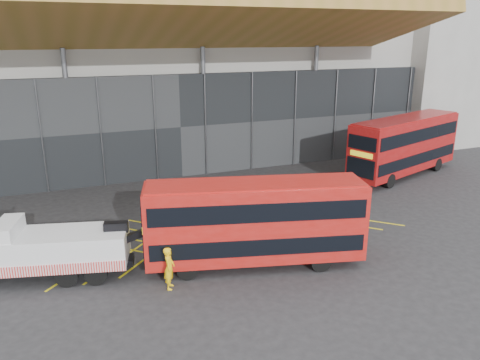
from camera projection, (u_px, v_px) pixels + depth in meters
name	position (u px, v px, depth m)	size (l,w,h in m)	color
ground_plane	(201.00, 233.00, 26.74)	(120.00, 120.00, 0.00)	#252527
road_markings	(227.00, 229.00, 27.31)	(19.96, 7.16, 0.01)	yellow
construction_building	(156.00, 57.00, 41.05)	(55.00, 23.97, 18.00)	gray
east_building	(442.00, 43.00, 49.44)	(15.00, 12.00, 20.00)	gray
recovery_truck	(27.00, 247.00, 21.28)	(9.92, 4.43, 3.46)	black
bus_towed	(255.00, 220.00, 22.38)	(10.69, 5.03, 4.25)	#AD140F
bus_second	(405.00, 144.00, 37.04)	(11.76, 6.16, 4.70)	maroon
worker	(169.00, 268.00, 20.65)	(0.72, 0.47, 1.97)	yellow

